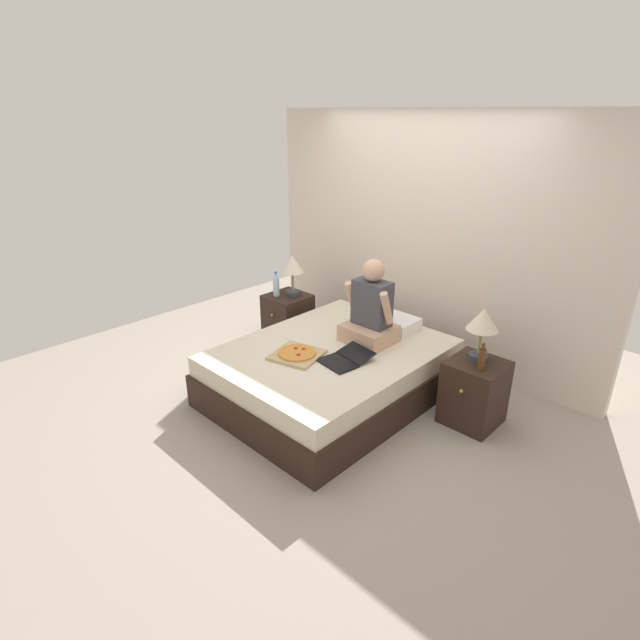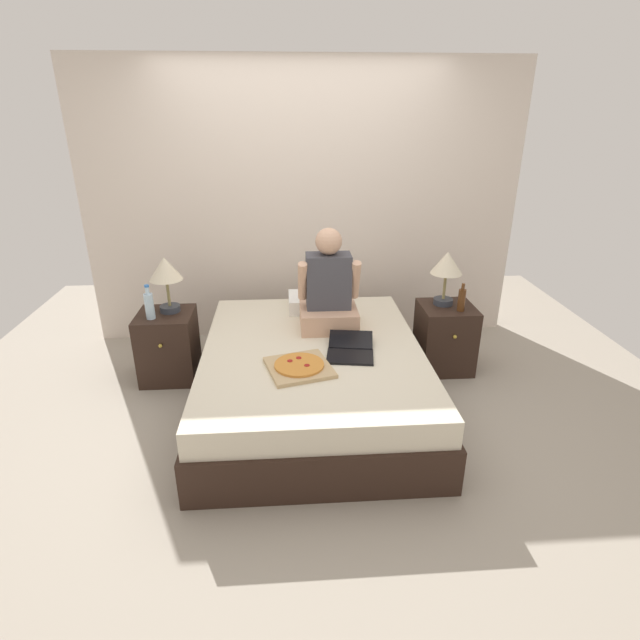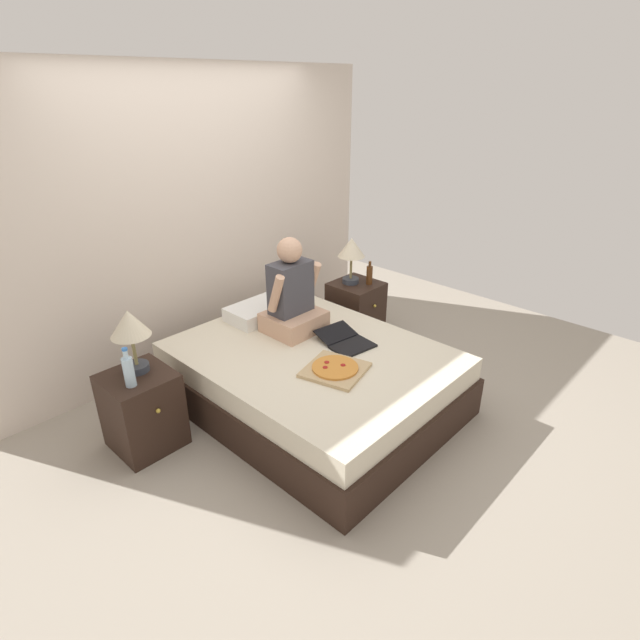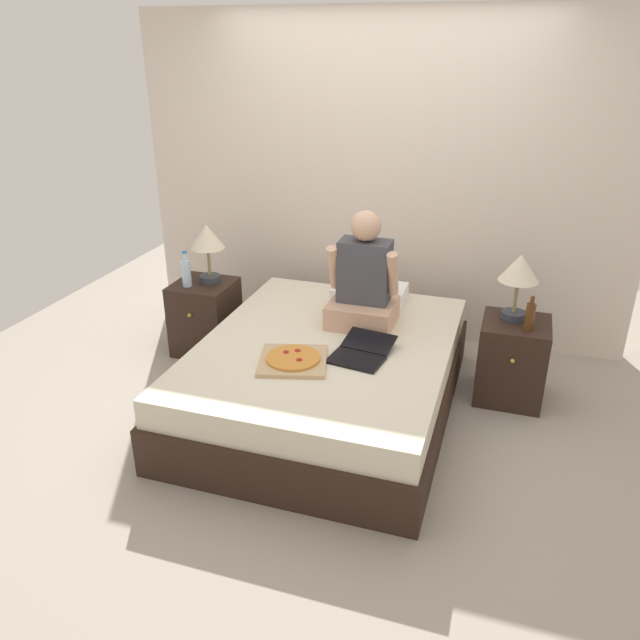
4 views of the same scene
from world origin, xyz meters
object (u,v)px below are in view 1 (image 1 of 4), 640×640
Objects in this scene: bed at (331,372)px; water_bottle at (276,286)px; pizza_box at (297,354)px; lamp_on_right_nightstand at (483,323)px; lamp_on_left_nightstand at (292,267)px; person_seated at (371,312)px; nightstand_left at (288,319)px; laptop at (344,360)px; beer_bottle at (482,359)px; nightstand_right at (474,392)px.

bed is 1.38m from water_bottle.
lamp_on_right_nightstand is at bearing 36.12° from pizza_box.
lamp_on_right_nightstand is at bearing 0.00° from lamp_on_left_nightstand.
bed is 0.67m from person_seated.
bed is at bearing -24.44° from nightstand_left.
person_seated is at bearing 102.96° from laptop.
lamp_on_right_nightstand is at bearing 123.69° from beer_bottle.
person_seated is at bearing -176.99° from beer_bottle.
bed is at bearing 154.92° from laptop.
water_bottle is (-0.12, -0.14, -0.22)m from lamp_on_left_nightstand.
beer_bottle is (2.34, -0.15, -0.23)m from lamp_on_left_nightstand.
nightstand_right reaches higher than laptop.
lamp_on_right_nightstand is (2.28, 0.05, 0.61)m from nightstand_left.
lamp_on_right_nightstand is (2.24, 0.00, 0.00)m from lamp_on_left_nightstand.
lamp_on_left_nightstand reaches higher than water_bottle.
lamp_on_left_nightstand is at bearing 178.74° from nightstand_right.
lamp_on_right_nightstand reaches higher than pizza_box.
water_bottle is at bearing 146.08° from pizza_box.
lamp_on_right_nightstand is at bearing 3.39° from water_bottle.
lamp_on_right_nightstand is at bearing 38.79° from laptop.
lamp_on_left_nightstand is 0.98× the size of laptop.
beer_bottle is 0.50× the size of laptop.
lamp_on_right_nightstand is at bearing 120.93° from nightstand_right.
nightstand_right reaches higher than bed.
nightstand_right is at bearing 0.00° from nightstand_left.
nightstand_left is 1.57m from laptop.
laptop is 0.93× the size of pizza_box.
water_bottle reaches higher than nightstand_left.
beer_bottle is at bearing -54.99° from nightstand_right.
nightstand_right is 0.61m from lamp_on_right_nightstand.
lamp_on_left_nightstand is 2.35m from nightstand_right.
lamp_on_right_nightstand is 1.96× the size of beer_bottle.
lamp_on_left_nightstand is 2.24m from lamp_on_right_nightstand.
pizza_box is at bearing -150.64° from beer_bottle.
person_seated reaches higher than nightstand_right.
beer_bottle is (2.46, -0.01, -0.02)m from water_bottle.
lamp_on_right_nightstand reaches higher than nightstand_right.
beer_bottle is 1.09m from person_seated.
pizza_box is at bearing -110.05° from person_seated.
nightstand_right is (2.31, 0.00, 0.00)m from nightstand_left.
bed is 2.64× the size of person_seated.
lamp_on_left_nightstand is at bearing 170.70° from person_seated.
lamp_on_left_nightstand is (0.04, 0.05, 0.61)m from nightstand_left.
person_seated is (0.15, 0.37, 0.54)m from bed.
person_seated is 1.71× the size of laptop.
nightstand_right is 2.47× the size of beer_bottle.
nightstand_left is 2.36m from lamp_on_right_nightstand.
pizza_box is (-0.25, -0.69, -0.27)m from person_seated.
bed is 1.27m from nightstand_right.
nightstand_left is 1.24× the size of laptop.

